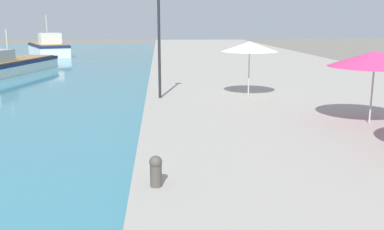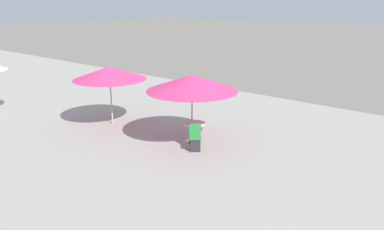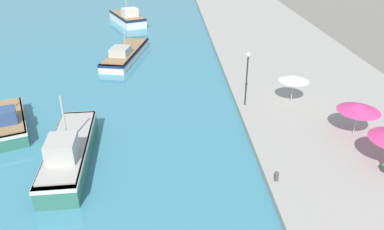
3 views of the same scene
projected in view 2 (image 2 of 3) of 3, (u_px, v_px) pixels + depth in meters
name	position (u px, v px, depth m)	size (l,w,h in m)	color
cafe_umbrella_pink	(192.00, 83.00, 13.07)	(3.25, 3.25, 2.46)	#B7B7B7
cafe_umbrella_white	(110.00, 73.00, 15.11)	(2.97, 2.97, 2.39)	#B7B7B7
cafe_table	(194.00, 129.00, 13.40)	(0.80, 0.80, 0.74)	#333338
cafe_chair_left	(195.00, 141.00, 12.77)	(0.59, 0.58, 0.91)	#2D2D33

